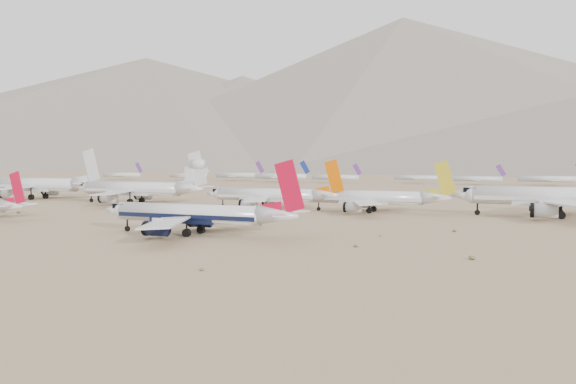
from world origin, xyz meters
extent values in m
plane|color=#856B4D|center=(0.00, 0.00, 0.00)|extent=(7000.00, 7000.00, 0.00)
cylinder|color=silver|center=(-12.21, 4.57, 4.48)|extent=(32.96, 3.90, 3.90)
cube|color=black|center=(-12.21, 4.57, 3.99)|extent=(32.30, 3.95, 0.88)
sphere|color=silver|center=(-28.69, 4.57, 4.48)|extent=(3.90, 3.90, 3.90)
cube|color=black|center=(-29.27, 4.57, 5.55)|extent=(2.73, 2.53, 0.97)
cone|color=silver|center=(8.16, 4.57, 4.77)|extent=(8.24, 3.90, 3.90)
cube|color=silver|center=(-9.67, -6.99, 3.80)|extent=(12.73, 20.06, 0.61)
cube|color=silver|center=(9.76, 0.79, 5.26)|extent=(5.23, 6.84, 0.23)
cylinder|color=black|center=(-14.04, -3.53, 2.04)|extent=(4.58, 2.80, 2.80)
cube|color=silver|center=(-9.67, 16.13, 3.80)|extent=(12.73, 20.06, 0.61)
cube|color=silver|center=(9.76, 8.36, 5.26)|extent=(5.23, 6.84, 0.23)
cylinder|color=black|center=(-14.04, 12.67, 2.04)|extent=(4.58, 2.80, 2.80)
cube|color=#BB0829|center=(10.45, 4.57, 10.45)|extent=(6.25, 0.31, 10.29)
cylinder|color=black|center=(-27.71, 4.57, 0.58)|extent=(1.17, 0.49, 1.17)
cylinder|color=black|center=(-10.84, 1.85, 0.82)|extent=(1.64, 0.97, 1.64)
cylinder|color=black|center=(-10.84, 7.30, 0.82)|extent=(1.64, 0.97, 1.64)
cone|color=silver|center=(-67.48, 9.62, 3.96)|extent=(6.75, 3.24, 3.24)
cube|color=silver|center=(-66.17, 6.51, 4.37)|extent=(4.28, 5.60, 0.19)
cube|color=silver|center=(-82.07, 19.11, 3.16)|extent=(10.42, 16.42, 0.50)
cube|color=silver|center=(-66.17, 12.73, 4.37)|extent=(4.28, 5.60, 0.19)
cube|color=#BB0829|center=(-65.60, 9.62, 8.63)|extent=(5.11, 0.26, 8.43)
cylinder|color=silver|center=(59.42, 73.68, 5.83)|extent=(41.79, 5.07, 5.07)
cube|color=silver|center=(59.42, 73.68, 5.19)|extent=(40.96, 5.14, 1.14)
sphere|color=silver|center=(38.52, 73.68, 5.83)|extent=(5.07, 5.07, 5.07)
cube|color=black|center=(37.76, 73.68, 7.22)|extent=(3.55, 3.29, 1.27)
cube|color=silver|center=(62.65, 58.95, 4.94)|extent=(16.14, 25.44, 0.78)
cylinder|color=silver|center=(57.10, 63.34, 2.65)|extent=(5.80, 3.65, 3.65)
cube|color=silver|center=(62.65, 88.40, 4.94)|extent=(16.14, 25.44, 0.78)
cylinder|color=silver|center=(57.10, 84.01, 2.65)|extent=(5.80, 3.65, 3.65)
cylinder|color=black|center=(39.79, 73.68, 0.76)|extent=(1.52, 0.63, 1.52)
cylinder|color=black|center=(61.16, 70.13, 1.06)|extent=(2.13, 1.27, 2.13)
cylinder|color=black|center=(61.16, 77.22, 1.06)|extent=(2.13, 1.27, 2.13)
cylinder|color=silver|center=(8.65, 69.84, 4.58)|extent=(32.77, 3.98, 3.98)
cube|color=silver|center=(8.65, 69.84, 4.08)|extent=(32.11, 4.04, 0.90)
sphere|color=silver|center=(-7.74, 69.84, 4.58)|extent=(3.98, 3.98, 3.98)
cube|color=black|center=(-8.33, 69.84, 5.67)|extent=(2.79, 2.59, 1.00)
cone|color=silver|center=(28.90, 69.84, 4.88)|extent=(8.19, 3.98, 3.98)
cube|color=silver|center=(11.18, 58.30, 3.88)|extent=(12.65, 19.94, 0.62)
cube|color=silver|center=(30.49, 66.06, 5.38)|extent=(5.20, 6.80, 0.24)
cylinder|color=silver|center=(6.83, 61.74, 2.09)|extent=(4.55, 2.87, 2.87)
cube|color=silver|center=(11.18, 81.39, 3.88)|extent=(12.65, 19.94, 0.62)
cube|color=silver|center=(30.49, 73.63, 5.38)|extent=(5.20, 6.80, 0.24)
cylinder|color=silver|center=(6.83, 77.95, 2.09)|extent=(4.55, 2.87, 2.87)
cube|color=gold|center=(31.17, 69.84, 10.55)|extent=(6.21, 0.32, 10.23)
cylinder|color=black|center=(-6.74, 69.84, 0.60)|extent=(1.19, 0.50, 1.19)
cylinder|color=black|center=(10.01, 67.06, 0.84)|extent=(1.67, 1.00, 1.67)
cylinder|color=black|center=(10.01, 72.63, 0.84)|extent=(1.67, 1.00, 1.67)
cylinder|color=silver|center=(-24.12, 68.33, 4.68)|extent=(33.33, 4.07, 4.07)
cube|color=silver|center=(-24.12, 68.33, 4.17)|extent=(32.66, 4.13, 0.92)
sphere|color=silver|center=(-40.79, 68.33, 4.68)|extent=(4.07, 4.07, 4.07)
cube|color=black|center=(-41.40, 68.33, 5.80)|extent=(2.85, 2.65, 1.02)
cone|color=silver|center=(-3.53, 68.33, 4.99)|extent=(8.33, 4.07, 4.07)
cube|color=silver|center=(-21.55, 56.57, 3.97)|extent=(12.87, 20.28, 0.63)
cube|color=silver|center=(-1.91, 64.48, 5.50)|extent=(5.29, 6.92, 0.24)
cylinder|color=silver|center=(-25.97, 60.07, 2.13)|extent=(4.63, 2.93, 2.93)
cube|color=silver|center=(-21.55, 80.09, 3.97)|extent=(12.87, 20.28, 0.63)
cube|color=silver|center=(-1.91, 72.18, 5.50)|extent=(5.29, 6.92, 0.24)
cylinder|color=silver|center=(-25.97, 76.59, 2.13)|extent=(4.63, 2.93, 2.93)
cube|color=#E66000|center=(-1.21, 68.33, 10.77)|extent=(6.32, 0.33, 10.41)
cylinder|color=black|center=(-39.77, 68.33, 0.61)|extent=(1.22, 0.51, 1.22)
cylinder|color=black|center=(-22.73, 65.48, 0.86)|extent=(1.71, 1.02, 1.71)
cylinder|color=black|center=(-22.73, 71.18, 0.86)|extent=(1.71, 1.02, 1.71)
cylinder|color=silver|center=(-79.70, 72.47, 5.54)|extent=(40.25, 4.82, 4.82)
cube|color=silver|center=(-79.70, 72.47, 4.94)|extent=(39.44, 4.89, 1.08)
sphere|color=silver|center=(-99.83, 72.47, 5.54)|extent=(4.82, 4.82, 4.82)
cube|color=black|center=(-100.55, 72.47, 6.87)|extent=(3.37, 3.13, 1.20)
cone|color=silver|center=(-54.83, 72.47, 5.90)|extent=(10.06, 4.82, 4.82)
cube|color=silver|center=(-76.60, 58.32, 4.70)|extent=(15.54, 24.50, 0.75)
cube|color=silver|center=(-52.87, 67.83, 6.51)|extent=(6.39, 8.35, 0.29)
cylinder|color=silver|center=(-81.94, 62.55, 2.53)|extent=(5.59, 3.47, 3.47)
cube|color=silver|center=(-76.60, 86.62, 4.70)|extent=(15.54, 24.50, 0.75)
cube|color=silver|center=(-52.87, 77.10, 6.51)|extent=(6.39, 8.35, 0.29)
cylinder|color=silver|center=(-81.94, 82.39, 2.53)|extent=(5.59, 3.47, 3.47)
cube|color=silver|center=(-52.03, 72.47, 12.86)|extent=(7.63, 0.39, 12.57)
cylinder|color=silver|center=(-51.75, 72.47, 14.41)|extent=(5.03, 3.12, 3.12)
cylinder|color=black|center=(-98.62, 72.47, 0.72)|extent=(1.45, 0.60, 1.45)
cylinder|color=black|center=(-78.03, 69.09, 1.01)|extent=(2.02, 1.20, 2.02)
cylinder|color=black|center=(-78.03, 75.84, 1.01)|extent=(2.02, 1.20, 2.02)
cylinder|color=silver|center=(-132.38, 77.59, 6.03)|extent=(42.68, 5.24, 5.24)
cube|color=silver|center=(-132.38, 77.59, 5.37)|extent=(41.82, 5.32, 1.18)
cone|color=silver|center=(-106.01, 77.59, 6.42)|extent=(10.67, 5.24, 5.24)
cube|color=silver|center=(-129.09, 62.52, 5.11)|extent=(16.48, 25.97, 0.81)
cube|color=silver|center=(-103.93, 72.65, 7.08)|extent=(6.77, 8.86, 0.31)
cylinder|color=silver|center=(-134.75, 67.00, 2.75)|extent=(5.93, 3.78, 3.78)
cube|color=silver|center=(-129.09, 92.66, 5.11)|extent=(16.48, 25.97, 0.81)
cube|color=silver|center=(-103.93, 82.53, 7.08)|extent=(6.77, 8.86, 0.31)
cylinder|color=silver|center=(-134.75, 88.18, 2.75)|extent=(5.93, 3.78, 3.78)
cube|color=silver|center=(-103.04, 77.59, 13.83)|extent=(8.09, 0.42, 13.33)
cylinder|color=black|center=(-152.41, 77.59, 0.79)|extent=(1.57, 0.66, 1.57)
cylinder|color=black|center=(-130.61, 73.92, 1.10)|extent=(2.20, 1.31, 2.20)
cylinder|color=black|center=(-130.61, 81.26, 1.10)|extent=(2.20, 1.31, 2.20)
cylinder|color=silver|center=(-268.61, 298.96, 4.31)|extent=(38.68, 3.82, 3.82)
cube|color=#68328F|center=(-250.41, 298.96, 10.77)|extent=(7.70, 0.38, 9.70)
cube|color=silver|center=(-268.61, 288.95, 3.74)|extent=(10.19, 17.81, 0.38)
cube|color=silver|center=(-268.61, 308.98, 3.74)|extent=(10.19, 17.81, 0.38)
cylinder|color=silver|center=(-207.29, 308.45, 4.17)|extent=(35.84, 3.54, 3.54)
cube|color=silver|center=(-190.42, 308.45, 10.16)|extent=(7.14, 0.35, 8.99)
cube|color=silver|center=(-207.29, 299.17, 3.64)|extent=(9.44, 16.50, 0.35)
cube|color=silver|center=(-207.29, 317.72, 3.64)|extent=(9.44, 16.50, 0.35)
cylinder|color=silver|center=(-165.77, 319.98, 4.46)|extent=(41.65, 4.12, 4.12)
cube|color=#68328F|center=(-146.17, 319.98, 11.42)|extent=(8.29, 0.41, 10.45)
cube|color=silver|center=(-165.77, 309.20, 3.84)|extent=(10.97, 19.17, 0.41)
cube|color=silver|center=(-165.77, 330.76, 3.84)|extent=(10.97, 19.17, 0.41)
cylinder|color=silver|center=(-118.78, 299.39, 4.48)|extent=(42.07, 4.16, 4.16)
cube|color=navy|center=(-98.99, 299.39, 11.51)|extent=(8.38, 0.42, 10.55)
cube|color=silver|center=(-118.78, 288.50, 3.86)|extent=(11.08, 19.37, 0.42)
cube|color=silver|center=(-118.78, 310.28, 3.86)|extent=(11.08, 19.37, 0.42)
cylinder|color=silver|center=(-75.40, 300.02, 4.16)|extent=(35.66, 3.52, 3.52)
cube|color=#68328F|center=(-58.62, 300.02, 10.12)|extent=(7.10, 0.35, 8.94)
cube|color=silver|center=(-75.40, 290.79, 3.63)|extent=(9.39, 16.41, 0.35)
cube|color=silver|center=(-75.40, 309.25, 3.63)|extent=(9.39, 16.41, 0.35)
cylinder|color=silver|center=(-17.77, 315.63, 4.07)|extent=(33.87, 3.35, 3.35)
cube|color=silver|center=(-1.83, 315.63, 9.73)|extent=(6.75, 0.33, 8.50)
cube|color=silver|center=(-17.77, 306.87, 3.57)|extent=(8.92, 15.59, 0.33)
cube|color=silver|center=(-17.77, 324.40, 3.57)|extent=(8.92, 15.59, 0.33)
cylinder|color=silver|center=(22.70, 302.94, 4.08)|extent=(33.98, 3.36, 3.36)
cube|color=#68328F|center=(38.69, 302.94, 9.75)|extent=(6.77, 0.34, 8.52)
cube|color=silver|center=(22.70, 294.14, 3.58)|extent=(8.95, 15.64, 0.34)
cube|color=silver|center=(22.70, 311.73, 3.58)|extent=(8.95, 15.64, 0.34)
cylinder|color=silver|center=(68.40, 308.67, 4.32)|extent=(38.91, 3.85, 3.85)
cube|color=silver|center=(68.40, 298.59, 3.75)|extent=(10.25, 17.91, 0.38)
cube|color=silver|center=(68.40, 318.74, 3.75)|extent=(10.25, 17.91, 0.38)
cone|color=slate|center=(-1300.00, 1720.00, 210.00)|extent=(3024.00, 3024.00, 420.00)
cone|color=slate|center=(-800.00, 1560.00, 150.00)|extent=(1800.00, 1800.00, 300.00)
cone|color=slate|center=(-300.00, 1690.00, 235.00)|extent=(2444.00, 2444.00, 470.00)
cone|color=slate|center=(-700.00, 1100.00, 47.50)|extent=(855.00, 855.00, 95.00)
ellipsoid|color=brown|center=(-85.20, 27.20, 0.34)|extent=(1.12, 1.12, 0.62)
ellipsoid|color=brown|center=(-30.40, 14.40, 0.29)|extent=(0.98, 0.98, 0.54)
ellipsoid|color=brown|center=(10.70, -27.70, 0.21)|extent=(0.70, 0.70, 0.39)
ellipsoid|color=brown|center=(24.40, 1.60, 0.25)|extent=(0.84, 0.84, 0.46)
ellipsoid|color=brown|center=(38.10, 30.90, 0.29)|extent=(0.98, 0.98, 0.54)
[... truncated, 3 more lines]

